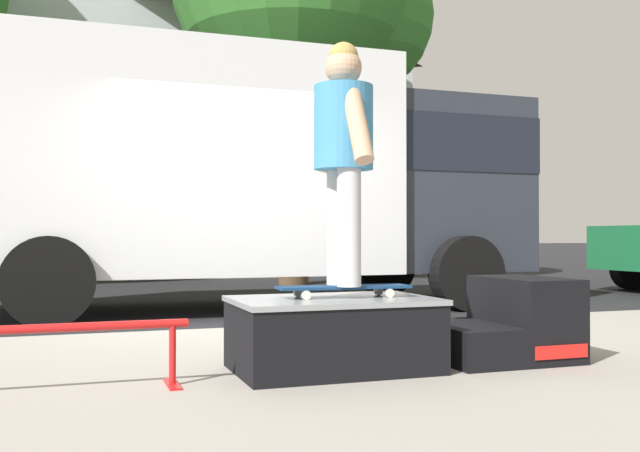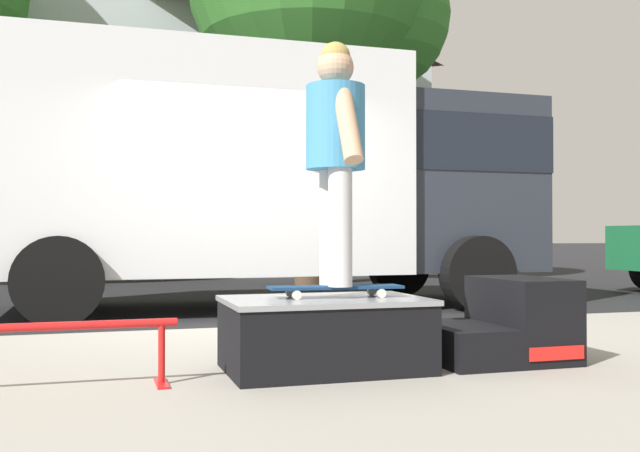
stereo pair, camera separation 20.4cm
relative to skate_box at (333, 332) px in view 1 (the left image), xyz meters
name	(u,v)px [view 1 (the left image)]	position (x,y,z in m)	size (l,w,h in m)	color
ground_plane	(256,332)	(0.20, 2.60, -0.34)	(140.00, 140.00, 0.00)	black
sidewalk_slab	(394,392)	(0.20, -0.40, -0.28)	(50.00, 5.00, 0.12)	gray
skate_box	(333,332)	(0.00, 0.00, 0.00)	(1.15, 0.75, 0.42)	black
kicker_ramp	(507,325)	(1.18, 0.00, -0.01)	(0.84, 0.73, 0.51)	black
grind_rail	(13,342)	(-1.70, -0.11, 0.04)	(1.69, 0.28, 0.34)	red
skateboard	(344,288)	(0.07, 0.00, 0.25)	(0.79, 0.25, 0.07)	navy
skater_kid	(343,142)	(0.07, 0.00, 1.10)	(0.35, 0.73, 1.42)	silver
box_truck	(254,172)	(0.73, 4.80, 1.36)	(6.91, 2.63, 3.05)	white
house_behind	(200,111)	(1.84, 15.24, 3.90)	(9.54, 8.23, 8.40)	silver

